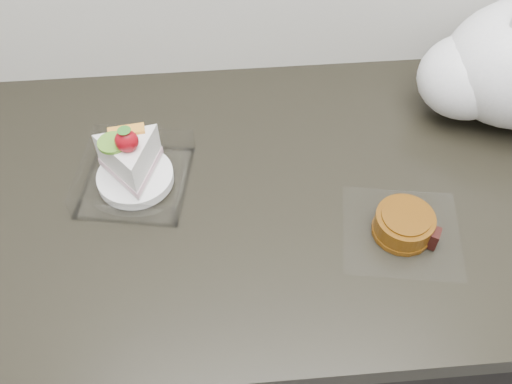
# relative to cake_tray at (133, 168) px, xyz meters

# --- Properties ---
(counter) EXTENTS (2.04, 0.64, 0.90)m
(counter) POSITION_rel_cake_tray_xyz_m (0.29, -0.03, -0.48)
(counter) COLOR black
(counter) RESTS_ON ground
(cake_tray) EXTENTS (0.20, 0.20, 0.13)m
(cake_tray) POSITION_rel_cake_tray_xyz_m (0.00, 0.00, 0.00)
(cake_tray) COLOR white
(cake_tray) RESTS_ON counter
(mooncake_wrap) EXTENTS (0.21, 0.20, 0.04)m
(mooncake_wrap) POSITION_rel_cake_tray_xyz_m (0.41, -0.14, -0.02)
(mooncake_wrap) COLOR white
(mooncake_wrap) RESTS_ON counter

